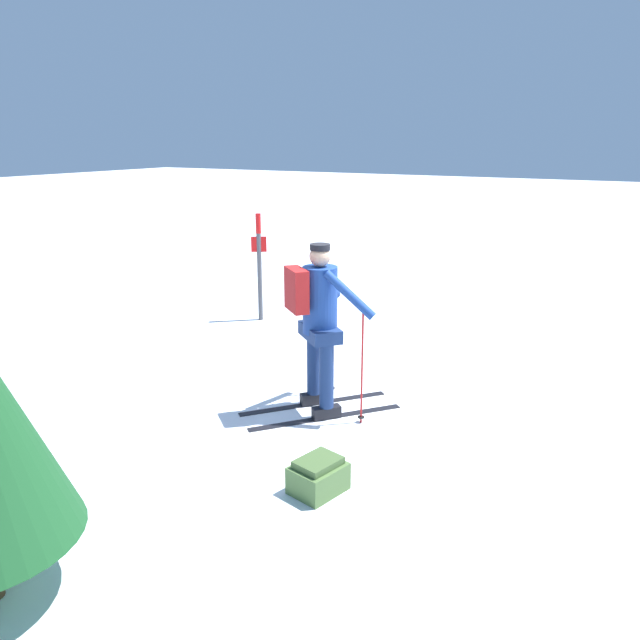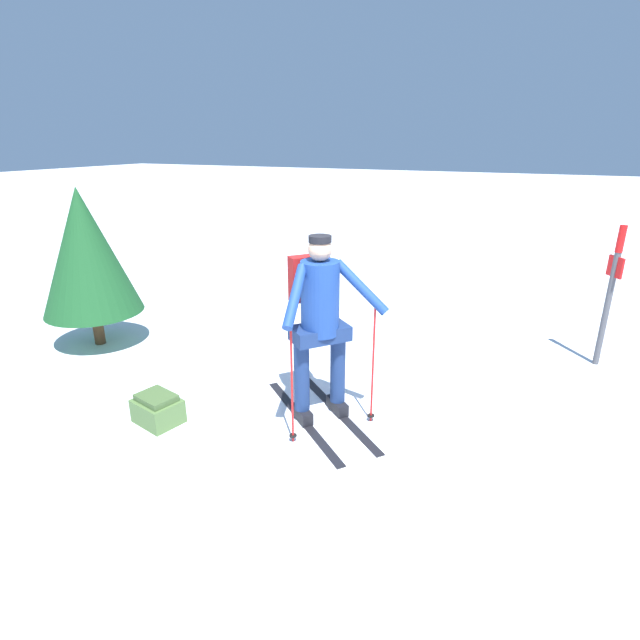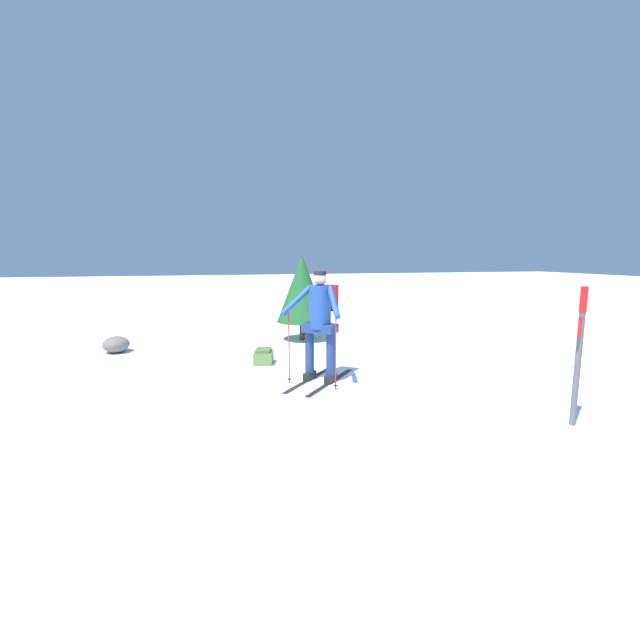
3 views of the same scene
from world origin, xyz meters
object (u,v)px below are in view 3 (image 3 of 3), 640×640
Objects in this scene: rock_boulder at (116,344)px; pine_tree at (302,289)px; trail_marker at (579,344)px; dropped_backpack at (264,356)px; skier at (320,318)px.

rock_boulder is 4.33m from pine_tree.
dropped_backpack is at bearing 39.75° from trail_marker.
dropped_backpack is 0.79× the size of rock_boulder.
skier reaches higher than trail_marker.
dropped_backpack is at bearing -121.00° from rock_boulder.
trail_marker reaches higher than rock_boulder.
skier is 1.07× the size of trail_marker.
dropped_backpack is at bearing 29.32° from skier.
skier is 2.87× the size of rock_boulder.
rock_boulder is at bearing 94.62° from pine_tree.
skier is 3.63m from trail_marker.
skier reaches higher than dropped_backpack.
skier is 0.88× the size of pine_tree.
trail_marker is at bearing -140.25° from dropped_backpack.
pine_tree is (3.49, -0.45, 0.20)m from skier.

